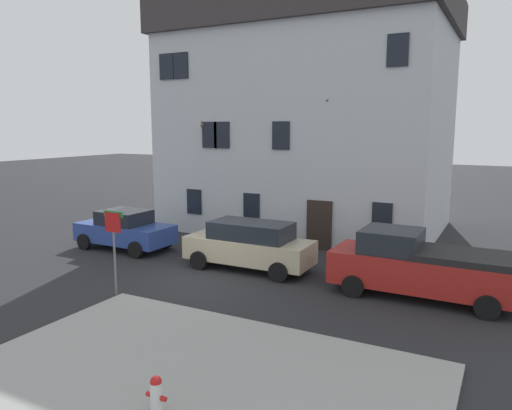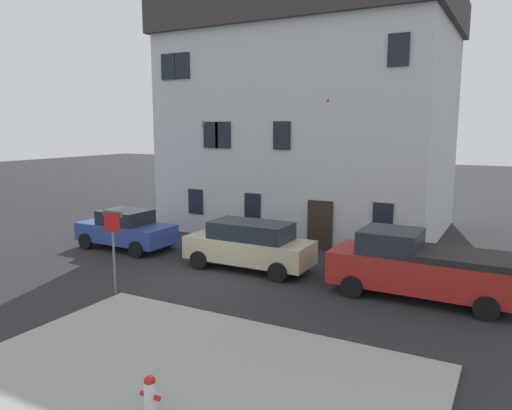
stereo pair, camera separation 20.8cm
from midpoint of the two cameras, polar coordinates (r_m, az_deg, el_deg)
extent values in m
plane|color=#262628|center=(16.75, -6.45, -8.85)|extent=(120.00, 120.00, 0.00)
cube|color=#999993|center=(10.14, -9.74, -21.14)|extent=(9.71, 7.70, 0.12)
cube|color=silver|center=(25.40, 6.61, 8.26)|extent=(13.13, 8.89, 9.60)
cube|color=#383333|center=(25.95, 6.85, 20.85)|extent=(13.63, 9.39, 1.71)
cube|color=#2D231E|center=(20.76, 7.79, -2.37)|extent=(1.10, 0.12, 2.10)
cube|color=black|center=(23.66, -6.84, 0.41)|extent=(0.80, 0.08, 1.20)
cube|color=black|center=(22.02, -0.14, -0.17)|extent=(0.80, 0.08, 1.20)
cube|color=black|center=(19.92, 14.92, -1.47)|extent=(0.80, 0.08, 1.20)
cube|color=black|center=(22.86, -5.03, 8.19)|extent=(0.80, 0.08, 1.20)
cube|color=black|center=(22.51, -3.63, 8.20)|extent=(0.80, 0.08, 1.20)
cube|color=black|center=(21.08, 3.32, 8.14)|extent=(0.80, 0.08, 1.20)
cube|color=black|center=(24.42, -10.00, 15.67)|extent=(0.80, 0.08, 1.20)
cube|color=black|center=(23.92, -8.38, 15.85)|extent=(0.80, 0.08, 1.20)
cube|color=black|center=(19.73, 16.68, 17.04)|extent=(0.80, 0.08, 1.20)
cylinder|color=brown|center=(24.18, -3.03, 4.90)|extent=(0.39, 0.39, 6.77)
cylinder|color=brown|center=(23.50, -4.12, 12.96)|extent=(1.69, 0.15, 2.62)
cylinder|color=brown|center=(24.13, -5.90, 11.58)|extent=(1.42, 2.09, 2.12)
cylinder|color=brown|center=(23.37, -3.62, 10.04)|extent=(1.63, 0.56, 1.82)
cylinder|color=brown|center=(24.68, -1.62, 12.24)|extent=(1.67, 0.68, 1.90)
cylinder|color=brown|center=(24.99, -1.19, 10.89)|extent=(2.40, 0.64, 1.49)
cylinder|color=brown|center=(24.53, -1.49, 2.91)|extent=(0.39, 0.39, 5.00)
cylinder|color=brown|center=(25.10, -0.90, 7.19)|extent=(1.58, 0.40, 1.38)
cylinder|color=brown|center=(25.12, -1.23, 9.28)|extent=(1.55, 0.69, 2.21)
cylinder|color=brown|center=(25.04, 0.54, 8.17)|extent=(2.13, 1.07, 2.37)
cylinder|color=brown|center=(24.92, -2.49, 6.92)|extent=(0.61, 1.38, 1.44)
cylinder|color=brown|center=(21.63, 9.85, 2.52)|extent=(0.48, 0.48, 5.44)
cylinder|color=brown|center=(21.99, 9.88, 9.15)|extent=(1.10, 0.64, 1.74)
cylinder|color=brown|center=(20.69, 10.92, 9.64)|extent=(1.54, 1.32, 1.85)
cylinder|color=brown|center=(22.23, 12.16, 6.17)|extent=(2.01, 1.36, 1.28)
cylinder|color=brown|center=(21.18, 11.95, 8.22)|extent=(0.35, 1.69, 1.46)
cube|color=#2D4799|center=(21.52, -14.72, -3.12)|extent=(4.27, 1.92, 0.77)
cube|color=#1E232B|center=(21.40, -14.79, -1.36)|extent=(1.98, 1.66, 0.58)
cylinder|color=black|center=(22.01, -19.07, -4.03)|extent=(0.68, 0.23, 0.68)
cylinder|color=black|center=(23.24, -15.66, -3.18)|extent=(0.68, 0.23, 0.68)
cylinder|color=black|center=(19.98, -13.54, -5.08)|extent=(0.68, 0.23, 0.68)
cylinder|color=black|center=(21.33, -10.16, -4.07)|extent=(0.68, 0.23, 0.68)
cube|color=#C6B793|center=(17.82, -0.52, -5.24)|extent=(4.72, 1.76, 0.83)
cube|color=#1E232B|center=(17.61, -0.26, -2.99)|extent=(2.93, 1.54, 0.62)
cylinder|color=black|center=(18.03, -6.37, -6.42)|extent=(0.68, 0.22, 0.68)
cylinder|color=black|center=(19.43, -3.44, -5.24)|extent=(0.68, 0.22, 0.68)
cylinder|color=black|center=(16.48, 2.94, -7.87)|extent=(0.68, 0.22, 0.68)
cylinder|color=black|center=(18.01, 5.33, -6.42)|extent=(0.68, 0.22, 0.68)
cube|color=#AD231E|center=(15.74, 19.28, -7.39)|extent=(5.51, 2.07, 1.00)
cube|color=#1E232B|center=(15.71, 15.89, -4.05)|extent=(1.77, 1.79, 0.70)
cube|color=black|center=(15.45, 23.83, -5.67)|extent=(2.87, 1.96, 0.20)
cylinder|color=black|center=(15.34, 11.55, -9.35)|extent=(0.68, 0.23, 0.68)
cylinder|color=black|center=(17.20, 13.61, -7.40)|extent=(0.68, 0.23, 0.68)
cylinder|color=black|center=(14.75, 25.77, -10.86)|extent=(0.68, 0.23, 0.68)
cylinder|color=black|center=(16.67, 26.20, -8.63)|extent=(0.68, 0.23, 0.68)
cylinder|color=silver|center=(9.44, -11.63, -21.22)|extent=(0.22, 0.22, 0.58)
sphere|color=red|center=(9.29, -11.70, -19.56)|extent=(0.21, 0.21, 0.21)
cylinder|color=red|center=(9.52, -12.43, -20.77)|extent=(0.10, 0.09, 0.09)
cylinder|color=red|center=(9.33, -10.83, -21.36)|extent=(0.10, 0.09, 0.09)
cylinder|color=slate|center=(15.59, -15.97, -5.54)|extent=(0.07, 0.07, 2.60)
cube|color=red|center=(15.36, -16.18, -1.93)|extent=(0.60, 0.03, 0.60)
cube|color=#1E8C38|center=(15.35, -16.12, -0.99)|extent=(0.76, 0.02, 0.18)
torus|color=black|center=(25.46, -8.03, -1.84)|extent=(0.71, 0.11, 0.71)
torus|color=black|center=(26.15, -9.74, -1.59)|extent=(0.71, 0.11, 0.71)
cylinder|color=maroon|center=(25.76, -8.91, -1.23)|extent=(1.00, 0.13, 0.19)
cylinder|color=maroon|center=(25.86, -9.25, -0.69)|extent=(0.09, 0.04, 0.45)
camera|label=1|loc=(0.10, -89.67, 0.05)|focal=34.12mm
camera|label=2|loc=(0.10, 90.33, -0.05)|focal=34.12mm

